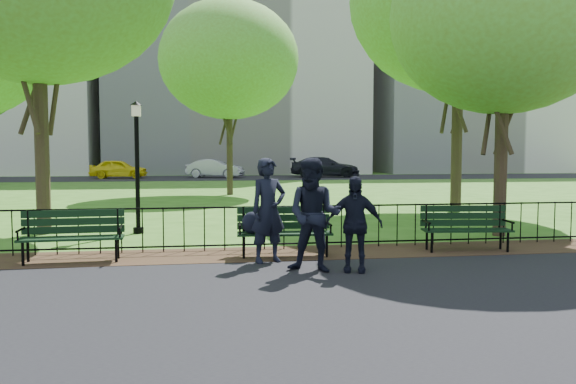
{
  "coord_description": "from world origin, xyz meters",
  "views": [
    {
      "loc": [
        -1.42,
        -9.19,
        1.97
      ],
      "look_at": [
        0.21,
        1.5,
        1.21
      ],
      "focal_mm": 35.0,
      "sensor_mm": 36.0,
      "label": 1
    }
  ],
  "objects": [
    {
      "name": "apartment_east",
      "position": [
        26.0,
        48.0,
        12.0
      ],
      "size": [
        20.0,
        15.0,
        24.0
      ],
      "primitive_type": "cube",
      "color": "silver",
      "rests_on": "ground"
    },
    {
      "name": "iron_fence",
      "position": [
        0.0,
        2.0,
        0.5
      ],
      "size": [
        24.06,
        0.06,
        1.0
      ],
      "color": "black",
      "rests_on": "ground"
    },
    {
      "name": "dirt_strip",
      "position": [
        0.0,
        1.5,
        0.01
      ],
      "size": [
        60.0,
        1.6,
        0.01
      ],
      "primitive_type": "cube",
      "color": "#312314",
      "rests_on": "ground"
    },
    {
      "name": "apartment_mid",
      "position": [
        2.0,
        48.0,
        15.0
      ],
      "size": [
        24.0,
        15.0,
        30.0
      ],
      "primitive_type": "cube",
      "color": "silver",
      "rests_on": "ground"
    },
    {
      "name": "sedan_dark",
      "position": [
        8.36,
        35.18,
        0.82
      ],
      "size": [
        5.96,
        3.47,
        1.62
      ],
      "primitive_type": "imported",
      "rotation": [
        0.0,
        0.0,
        1.34
      ],
      "color": "black",
      "rests_on": "far_street"
    },
    {
      "name": "person_left",
      "position": [
        -0.27,
        0.68,
        0.94
      ],
      "size": [
        0.79,
        0.66,
        1.86
      ],
      "primitive_type": "imported",
      "rotation": [
        0.0,
        0.0,
        0.36
      ],
      "color": "black",
      "rests_on": "asphalt_path"
    },
    {
      "name": "tree_mid_e",
      "position": [
        6.97,
        8.49,
        6.97
      ],
      "size": [
        7.2,
        7.2,
        10.03
      ],
      "color": "#2D2116",
      "rests_on": "ground"
    },
    {
      "name": "person_mid",
      "position": [
        0.38,
        -0.23,
        0.95
      ],
      "size": [
        1.03,
        0.81,
        1.88
      ],
      "primitive_type": "imported",
      "rotation": [
        0.0,
        0.0,
        -0.42
      ],
      "color": "black",
      "rests_on": "asphalt_path"
    },
    {
      "name": "lamppost",
      "position": [
        -2.99,
        4.82,
        1.75
      ],
      "size": [
        0.29,
        0.29,
        3.22
      ],
      "color": "black",
      "rests_on": "ground"
    },
    {
      "name": "park_bench_left_a",
      "position": [
        -3.75,
        1.28,
        0.58
      ],
      "size": [
        1.81,
        0.65,
        1.01
      ],
      "rotation": [
        0.0,
        0.0,
        0.06
      ],
      "color": "black",
      "rests_on": "ground"
    },
    {
      "name": "asphalt_path",
      "position": [
        0.0,
        -3.4,
        0.01
      ],
      "size": [
        60.0,
        9.2,
        0.01
      ],
      "primitive_type": "cube",
      "color": "black",
      "rests_on": "ground"
    },
    {
      "name": "far_street",
      "position": [
        0.0,
        35.0,
        0.01
      ],
      "size": [
        70.0,
        9.0,
        0.01
      ],
      "primitive_type": "cube",
      "color": "black",
      "rests_on": "ground"
    },
    {
      "name": "tree_near_e",
      "position": [
        5.53,
        3.13,
        5.1
      ],
      "size": [
        5.28,
        5.28,
        7.36
      ],
      "color": "#2D2116",
      "rests_on": "ground"
    },
    {
      "name": "ground",
      "position": [
        0.0,
        0.0,
        0.0
      ],
      "size": [
        120.0,
        120.0,
        0.0
      ],
      "primitive_type": "plane",
      "color": "#35681B"
    },
    {
      "name": "park_bench_main",
      "position": [
        -0.13,
        1.23,
        0.61
      ],
      "size": [
        1.81,
        0.66,
        1.01
      ],
      "rotation": [
        0.0,
        0.0,
        -0.06
      ],
      "color": "black",
      "rests_on": "ground"
    },
    {
      "name": "sedan_silver",
      "position": [
        -0.45,
        35.21,
        0.74
      ],
      "size": [
        4.69,
        2.9,
        1.46
      ],
      "primitive_type": "imported",
      "rotation": [
        0.0,
        0.0,
        1.24
      ],
      "color": "#9C9EA4",
      "rests_on": "far_street"
    },
    {
      "name": "tree_far_c",
      "position": [
        -0.16,
        17.21,
        6.26
      ],
      "size": [
        6.47,
        6.47,
        9.02
      ],
      "color": "#2D2116",
      "rests_on": "ground"
    },
    {
      "name": "taxi",
      "position": [
        -7.8,
        35.33,
        0.74
      ],
      "size": [
        4.34,
        1.86,
        1.46
      ],
      "primitive_type": "imported",
      "rotation": [
        0.0,
        0.0,
        1.54
      ],
      "color": "yellow",
      "rests_on": "far_street"
    },
    {
      "name": "person_right",
      "position": [
        1.03,
        -0.32,
        0.8
      ],
      "size": [
        0.99,
        0.63,
        1.58
      ],
      "primitive_type": "imported",
      "rotation": [
        0.0,
        0.0,
        -0.29
      ],
      "color": "black",
      "rests_on": "asphalt_path"
    },
    {
      "name": "park_bench_right_a",
      "position": [
        3.77,
        1.29,
        0.56
      ],
      "size": [
        1.79,
        0.73,
        0.99
      ],
      "rotation": [
        0.0,
        0.0,
        -0.12
      ],
      "color": "black",
      "rests_on": "ground"
    }
  ]
}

